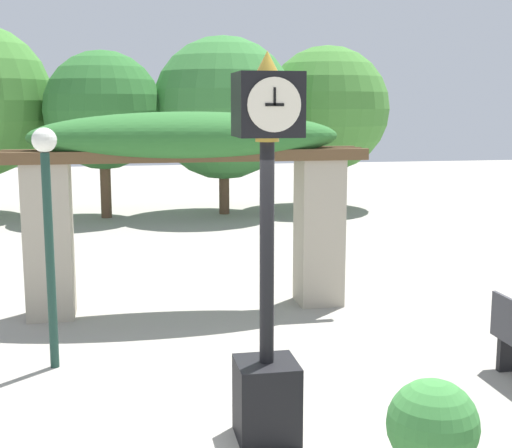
# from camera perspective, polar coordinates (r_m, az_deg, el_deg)

# --- Properties ---
(ground_plane) EXTENTS (60.00, 60.00, 0.00)m
(ground_plane) POSITION_cam_1_polar(r_m,az_deg,el_deg) (6.57, -1.51, -17.21)
(ground_plane) COLOR gray
(pedestal_clock) EXTENTS (0.54, 0.58, 3.39)m
(pedestal_clock) POSITION_cam_1_polar(r_m,az_deg,el_deg) (6.16, 0.87, -3.86)
(pedestal_clock) COLOR black
(pedestal_clock) RESTS_ON ground
(pergola) EXTENTS (5.13, 1.24, 2.87)m
(pergola) POSITION_cam_1_polar(r_m,az_deg,el_deg) (10.18, -5.49, 4.48)
(pergola) COLOR #A89E89
(pergola) RESTS_ON ground
(potted_plant_far_left) EXTENTS (0.72, 0.72, 0.85)m
(potted_plant_far_left) POSITION_cam_1_polar(r_m,az_deg,el_deg) (5.94, 13.94, -15.60)
(potted_plant_far_left) COLOR #B26B4C
(potted_plant_far_left) RESTS_ON ground
(lamp_post) EXTENTS (0.27, 0.27, 2.71)m
(lamp_post) POSITION_cam_1_polar(r_m,az_deg,el_deg) (8.16, -16.34, 1.22)
(lamp_post) COLOR #19382D
(lamp_post) RESTS_ON ground
(tree_line) EXTENTS (13.46, 4.88, 5.12)m
(tree_line) POSITION_cam_1_polar(r_m,az_deg,el_deg) (19.73, -8.59, 9.30)
(tree_line) COLOR brown
(tree_line) RESTS_ON ground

